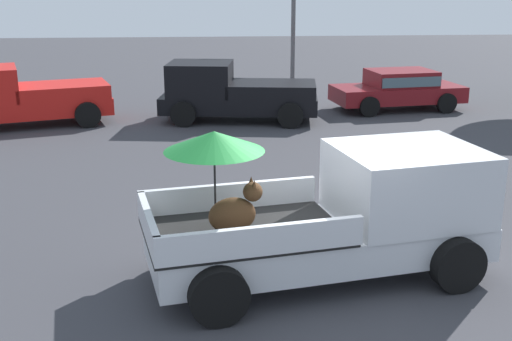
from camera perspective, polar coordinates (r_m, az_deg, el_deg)
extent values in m
plane|color=#38383D|center=(10.07, 5.39, -9.12)|extent=(80.00, 80.00, 0.00)
cylinder|color=black|center=(11.42, 11.92, -4.05)|extent=(0.84, 0.43, 0.80)
cylinder|color=black|center=(9.86, 17.17, -7.86)|extent=(0.84, 0.43, 0.80)
cylinder|color=black|center=(10.34, -5.67, -5.99)|extent=(0.84, 0.43, 0.80)
cylinder|color=black|center=(8.60, -3.29, -10.87)|extent=(0.84, 0.43, 0.80)
cube|color=silver|center=(9.84, 5.48, -6.13)|extent=(5.25, 2.74, 0.50)
cube|color=silver|center=(10.13, 13.02, -1.05)|extent=(2.42, 2.23, 1.08)
cube|color=#4C606B|center=(10.58, 17.85, 0.46)|extent=(0.39, 1.70, 0.64)
cube|color=black|center=(9.40, -1.05, -5.33)|extent=(3.10, 2.35, 0.06)
cube|color=silver|center=(10.16, -2.38, -2.24)|extent=(2.77, 0.64, 0.40)
cube|color=silver|center=(8.49, 0.52, -6.13)|extent=(2.77, 0.64, 0.40)
cube|color=silver|center=(9.09, -9.35, -4.78)|extent=(0.46, 1.82, 0.40)
ellipsoid|color=#472D19|center=(9.19, -2.09, -3.92)|extent=(0.73, 0.45, 0.52)
sphere|color=#472D19|center=(9.15, -0.29, -1.87)|extent=(0.33, 0.33, 0.28)
cone|color=#472D19|center=(9.18, -0.42, -0.88)|extent=(0.11, 0.11, 0.12)
cone|color=#472D19|center=(9.04, -0.15, -1.18)|extent=(0.11, 0.11, 0.12)
cylinder|color=black|center=(9.13, -3.59, -1.75)|extent=(0.04, 0.04, 1.22)
cone|color=#19722D|center=(8.93, -3.67, 2.57)|extent=(1.64, 1.64, 0.28)
cylinder|color=black|center=(19.70, -6.36, 4.91)|extent=(0.79, 0.36, 0.76)
cylinder|color=black|center=(21.54, -5.53, 5.95)|extent=(0.79, 0.36, 0.76)
cylinder|color=black|center=(19.42, 3.02, 4.82)|extent=(0.79, 0.36, 0.76)
cylinder|color=black|center=(21.29, 3.06, 5.87)|extent=(0.79, 0.36, 0.76)
cube|color=black|center=(20.39, -1.47, 5.90)|extent=(5.00, 2.44, 0.50)
cube|color=black|center=(20.40, -4.88, 7.98)|extent=(2.13, 2.04, 1.00)
cube|color=black|center=(20.25, 1.36, 7.12)|extent=(2.92, 2.15, 0.40)
cylinder|color=black|center=(20.11, -14.46, 4.72)|extent=(0.80, 0.47, 0.76)
cylinder|color=black|center=(21.96, -15.13, 5.65)|extent=(0.80, 0.47, 0.76)
cube|color=red|center=(20.89, -19.21, 5.23)|extent=(5.12, 3.13, 0.50)
cube|color=red|center=(20.87, -16.58, 6.71)|extent=(3.11, 2.51, 0.40)
cylinder|color=black|center=(21.29, 9.85, 5.51)|extent=(0.68, 0.31, 0.66)
cylinder|color=black|center=(22.89, 8.18, 6.37)|extent=(0.68, 0.31, 0.66)
cylinder|color=black|center=(22.45, 16.27, 5.66)|extent=(0.68, 0.31, 0.66)
cylinder|color=black|center=(23.98, 14.26, 6.49)|extent=(0.68, 0.31, 0.66)
cube|color=maroon|center=(22.58, 12.22, 6.58)|extent=(4.51, 2.36, 0.52)
cube|color=maroon|center=(22.54, 12.53, 7.84)|extent=(2.31, 1.88, 0.56)
cube|color=#4C606B|center=(22.54, 12.53, 7.84)|extent=(2.26, 1.95, 0.32)
cylinder|color=#59595B|center=(24.40, 3.24, 11.32)|extent=(0.16, 0.16, 4.19)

